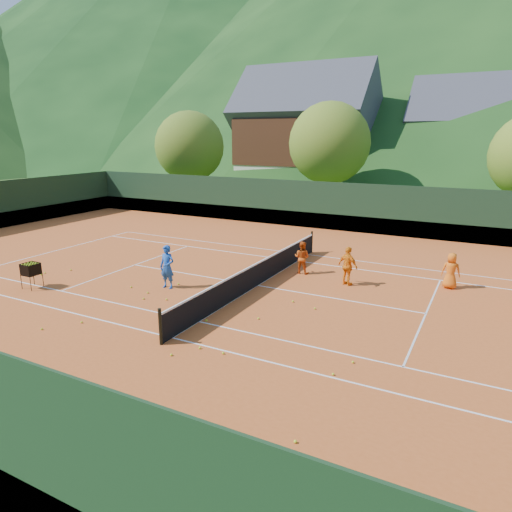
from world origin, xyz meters
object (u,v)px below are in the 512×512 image
at_px(chalet_mid, 478,144).
at_px(student_a, 302,257).
at_px(student_b, 348,266).
at_px(student_c, 451,271).
at_px(coach, 167,267).
at_px(chalet_left, 306,137).
at_px(ball_hopper, 31,270).
at_px(tennis_net, 257,273).

bearing_deg(chalet_mid, student_a, -99.14).
xyz_separation_m(student_b, student_c, (3.67, 1.48, -0.08)).
height_order(coach, chalet_left, chalet_left).
bearing_deg(student_b, student_c, -134.46).
distance_m(coach, student_c, 11.04).
xyz_separation_m(coach, student_a, (3.90, 4.28, -0.15)).
relative_size(student_a, student_b, 0.90).
height_order(ball_hopper, chalet_mid, chalet_mid).
relative_size(student_a, chalet_left, 0.10).
distance_m(ball_hopper, chalet_left, 34.78).
bearing_deg(chalet_left, chalet_mid, 14.04).
relative_size(coach, student_c, 1.20).
height_order(tennis_net, chalet_mid, chalet_mid).
height_order(student_c, chalet_left, chalet_left).
bearing_deg(coach, tennis_net, 30.25).
bearing_deg(tennis_net, chalet_mid, 79.99).
bearing_deg(ball_hopper, tennis_net, 29.55).
xyz_separation_m(tennis_net, chalet_mid, (6.00, 34.00, 4.47)).
height_order(student_b, ball_hopper, student_b).
bearing_deg(student_c, student_a, 4.94).
xyz_separation_m(student_b, ball_hopper, (-10.84, -6.09, -0.04)).
height_order(student_b, chalet_left, chalet_left).
distance_m(coach, student_a, 5.79).
distance_m(student_b, chalet_mid, 32.67).
xyz_separation_m(student_c, chalet_left, (-16.82, 26.79, 4.92)).
height_order(student_b, chalet_mid, chalet_mid).
distance_m(coach, student_b, 7.11).
bearing_deg(chalet_mid, tennis_net, -100.01).
xyz_separation_m(student_a, tennis_net, (-0.92, -2.40, -0.20)).
relative_size(student_c, chalet_left, 0.10).
bearing_deg(student_b, ball_hopper, 52.84).
distance_m(student_c, tennis_net, 7.54).
relative_size(tennis_net, ball_hopper, 12.07).
relative_size(ball_hopper, chalet_left, 0.07).
relative_size(coach, chalet_mid, 0.14).
xyz_separation_m(student_a, ball_hopper, (-8.61, -6.76, 0.04)).
relative_size(student_b, chalet_mid, 0.12).
xyz_separation_m(coach, student_b, (6.13, 3.61, -0.07)).
height_order(student_a, ball_hopper, student_a).
xyz_separation_m(tennis_net, ball_hopper, (-7.69, -4.36, 0.25)).
relative_size(coach, tennis_net, 0.14).
xyz_separation_m(tennis_net, chalet_left, (-10.00, 30.00, 5.13)).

